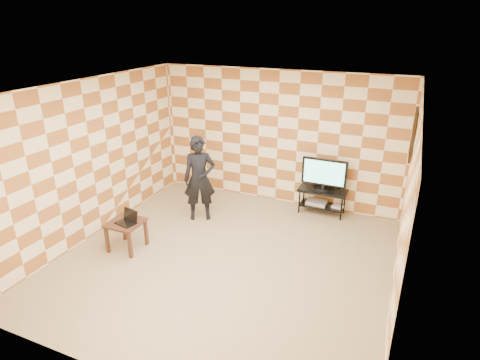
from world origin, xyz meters
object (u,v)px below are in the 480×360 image
tv (324,173)px  person (200,179)px  tv_stand (322,196)px  side_table (126,227)px

tv → person: size_ratio=0.53×
tv_stand → tv: bearing=-89.6°
tv → person: 2.37m
person → tv: bearing=-0.8°
person → tv_stand: bearing=-0.7°
tv_stand → tv: tv is taller
tv → tv_stand: bearing=90.4°
side_table → tv: bearing=44.0°
side_table → person: person is taller
tv_stand → tv: 0.48m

